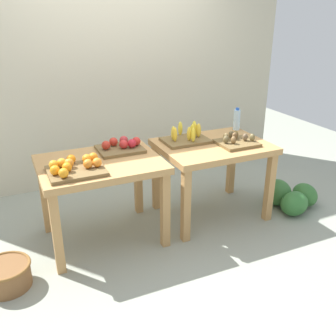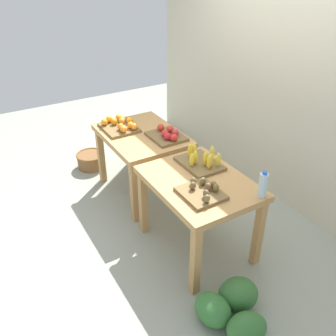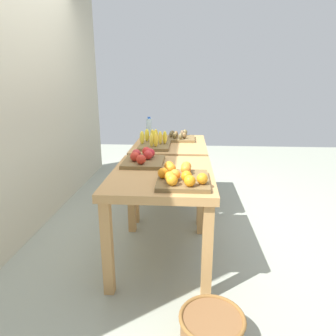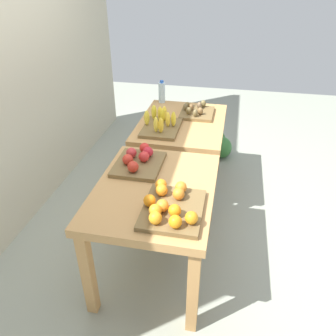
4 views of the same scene
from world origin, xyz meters
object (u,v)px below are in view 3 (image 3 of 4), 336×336
at_px(display_table_left, 162,186).
at_px(apple_bin, 143,159).
at_px(orange_bin, 181,177).
at_px(water_bottle, 149,127).
at_px(watermelon_pile, 190,174).
at_px(kiwi_bin, 180,137).
at_px(wicker_basket, 212,330).
at_px(display_table_right, 170,153).
at_px(banana_crate, 154,142).

height_order(display_table_left, apple_bin, apple_bin).
height_order(orange_bin, water_bottle, water_bottle).
distance_m(orange_bin, watermelon_pile, 2.31).
relative_size(kiwi_bin, wicker_basket, 0.95).
relative_size(display_table_left, display_table_right, 1.00).
bearing_deg(display_table_right, kiwi_bin, -29.77).
distance_m(display_table_right, watermelon_pile, 1.02).
bearing_deg(banana_crate, kiwi_bin, -33.71).
distance_m(display_table_right, apple_bin, 0.90).
height_order(orange_bin, apple_bin, apple_bin).
bearing_deg(water_bottle, display_table_left, -169.34).
bearing_deg(kiwi_bin, apple_bin, 164.58).
relative_size(orange_bin, apple_bin, 1.06).
bearing_deg(kiwi_bin, wicker_basket, -173.69).
bearing_deg(display_table_right, apple_bin, 168.10).
bearing_deg(kiwi_bin, watermelon_pile, -11.47).
xyz_separation_m(banana_crate, watermelon_pile, (1.05, -0.40, -0.68)).
relative_size(water_bottle, wicker_basket, 0.63).
distance_m(kiwi_bin, wicker_basket, 2.30).
distance_m(display_table_right, water_bottle, 0.59).
height_order(banana_crate, wicker_basket, banana_crate).
distance_m(apple_bin, kiwi_bin, 1.10).
height_order(display_table_left, water_bottle, water_bottle).
height_order(apple_bin, banana_crate, banana_crate).
bearing_deg(banana_crate, orange_bin, -164.84).
distance_m(orange_bin, banana_crate, 1.19).
height_order(orange_bin, watermelon_pile, orange_bin).
xyz_separation_m(display_table_right, watermelon_pile, (0.84, -0.24, -0.52)).
distance_m(banana_crate, kiwi_bin, 0.48).
relative_size(display_table_right, watermelon_pile, 1.73).
relative_size(water_bottle, watermelon_pile, 0.40).
bearing_deg(kiwi_bin, orange_bin, -178.36).
relative_size(display_table_right, apple_bin, 2.51).
xyz_separation_m(banana_crate, water_bottle, (0.67, 0.14, 0.06)).
xyz_separation_m(orange_bin, apple_bin, (0.49, 0.34, -0.00)).
xyz_separation_m(display_table_right, apple_bin, (-0.87, 0.18, 0.15)).
relative_size(display_table_left, kiwi_bin, 2.89).
bearing_deg(wicker_basket, watermelon_pile, 2.20).
bearing_deg(water_bottle, wicker_basket, -165.16).
bearing_deg(display_table_right, display_table_left, 180.00).
relative_size(display_table_right, wicker_basket, 2.75).
height_order(orange_bin, kiwi_bin, orange_bin).
distance_m(kiwi_bin, water_bottle, 0.50).
height_order(water_bottle, wicker_basket, water_bottle).
height_order(display_table_left, wicker_basket, display_table_left).
bearing_deg(display_table_right, watermelon_pile, -16.01).
height_order(kiwi_bin, water_bottle, water_bottle).
relative_size(apple_bin, wicker_basket, 1.10).
xyz_separation_m(display_table_left, watermelon_pile, (1.96, -0.24, -0.52)).
bearing_deg(wicker_basket, display_table_left, 22.06).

